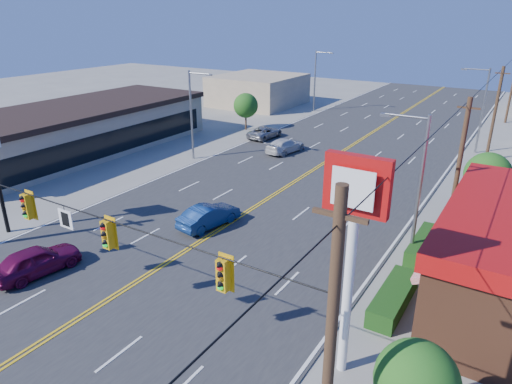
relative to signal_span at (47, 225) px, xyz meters
The scene contains 20 objects.
ground 4.89m from the signal_span, ahead, with size 160.00×160.00×0.00m, color gray.
road 20.58m from the signal_span, 89.66° to the left, with size 20.00×120.00×0.06m, color #2D2D30.
signal_span is the anchor object (origin of this frame).
kfc_pylon 11.87m from the signal_span, 19.78° to the left, with size 2.20×0.36×8.50m.
strip_mall 28.46m from the signal_span, 140.56° to the left, with size 10.40×26.40×4.40m.
streetlight_se 17.76m from the signal_span, 52.06° to the left, with size 2.55×0.25×8.00m.
streetlight_ne 39.54m from the signal_span, 73.98° to the left, with size 2.55×0.25×8.00m.
streetlight_sw 24.46m from the signal_span, 115.88° to the left, with size 2.55×0.25×8.00m.
streetlight_nw 49.17m from the signal_span, 102.54° to the left, with size 2.55×0.25×8.00m.
utility_pole_near 21.82m from the signal_span, 55.61° to the left, with size 0.28×0.28×8.40m, color #47301E.
utility_pole_mid 38.06m from the signal_span, 71.11° to the left, with size 0.28×0.28×8.40m, color #47301E.
utility_pole_far 55.39m from the signal_span, 77.15° to the left, with size 0.28×0.28×8.40m, color #47301E.
tree_kfc_rear 25.95m from the signal_span, 58.24° to the left, with size 2.94×2.94×4.41m.
tree_kfc_front 14.46m from the signal_span, ahead, with size 2.52×2.52×3.78m.
tree_west 36.42m from the signal_span, 110.75° to the left, with size 2.80×2.80×4.20m.
bld_west_far 52.03m from the signal_span, 112.50° to the left, with size 11.00×12.00×4.20m, color tan.
car_magenta 6.66m from the signal_span, 157.46° to the left, with size 1.76×4.38×1.49m, color #610A38.
car_blue 11.97m from the signal_span, 93.68° to the left, with size 1.50×4.29×1.41m, color navy.
car_white 28.81m from the signal_span, 99.08° to the left, with size 1.87×4.61×1.34m, color silver.
car_silver 33.19m from the signal_span, 105.72° to the left, with size 2.06×4.48×1.24m, color gray.
Camera 1 is at (15.53, -9.40, 12.69)m, focal length 32.00 mm.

